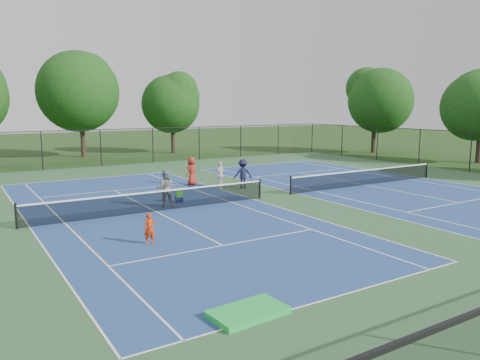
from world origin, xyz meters
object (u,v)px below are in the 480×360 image
tree_back_b (80,88)px  bystander_a (220,175)px  ball_crate (179,200)px  ball_hopper (179,193)px  tree_back_c (172,100)px  child_player (150,229)px  tree_side_e (375,97)px  instructor (165,188)px  bystander_b (243,174)px  bystander_c (192,171)px

tree_back_b → bystander_a: size_ratio=5.95×
ball_crate → ball_hopper: 0.36m
ball_crate → ball_hopper: (0.00, 0.00, 0.36)m
tree_back_c → child_player: (-14.14, -29.85, -4.90)m
tree_side_e → ball_hopper: tree_side_e is taller
tree_side_e → child_player: bearing=-149.6°
ball_hopper → tree_back_c: bearing=66.8°
instructor → ball_crate: size_ratio=4.68×
tree_side_e → bystander_a: 26.98m
tree_back_b → ball_crate: size_ratio=25.65×
bystander_a → child_player: bearing=12.5°
tree_back_c → tree_side_e: 21.10m
ball_crate → bystander_b: bearing=19.5°
tree_back_b → instructor: (-2.15, -25.20, -5.68)m
child_player → bystander_b: bystander_b is taller
child_player → tree_back_c: bearing=79.8°
bystander_a → bystander_c: bystander_c is taller
bystander_a → ball_crate: 4.46m
bystander_b → tree_side_e: bearing=-137.9°
tree_side_e → bystander_b: size_ratio=5.02×
tree_back_c → bystander_b: (-5.17, -21.89, -4.60)m
tree_side_e → ball_crate: bearing=-155.8°
tree_back_b → ball_hopper: (-1.16, -24.66, -6.09)m
tree_back_c → bystander_c: tree_back_c is taller
tree_back_b → bystander_c: bearing=-85.0°
bystander_a → bystander_b: bearing=121.1°
bystander_a → ball_crate: bystander_a is taller
tree_back_b → tree_side_e: bearing=-24.0°
bystander_b → ball_hopper: size_ratio=4.02×
tree_side_e → bystander_a: tree_side_e is taller
bystander_a → ball_crate: bearing=-3.6°
bystander_c → child_player: bearing=30.8°
instructor → bystander_a: size_ratio=1.09×
tree_side_e → ball_crate: tree_side_e is taller
tree_back_c → child_player: 33.39m
tree_back_b → ball_crate: bearing=-92.7°
tree_back_b → tree_back_c: size_ratio=1.19×
bystander_c → tree_side_e: bearing=171.8°
bystander_c → ball_crate: (-2.91, -4.45, -0.74)m
instructor → bystander_b: bearing=-140.5°
child_player → instructor: size_ratio=0.63×
bystander_a → tree_side_e: bearing=167.8°
instructor → bystander_b: (5.98, 2.31, -0.03)m
bystander_c → ball_crate: bystander_c is taller
child_player → bystander_a: bearing=62.9°
ball_hopper → bystander_c: bearing=56.8°
child_player → bystander_c: bystander_c is taller
tree_back_b → instructor: size_ratio=5.48×
child_player → ball_hopper: (3.98, 6.19, -0.07)m
bystander_a → ball_crate: (-3.75, -2.31, -0.70)m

